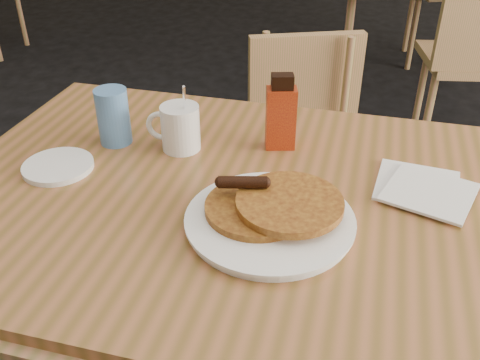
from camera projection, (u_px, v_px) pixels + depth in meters
name	position (u px, v px, depth m)	size (l,w,h in m)	color
main_table	(256.00, 211.00, 1.09)	(1.39, 0.98, 0.75)	#9E5F38
chair_main_far	(299.00, 142.00, 1.79)	(0.48, 0.49, 0.83)	#B77A56
pancake_plate	(271.00, 215.00, 0.98)	(0.31, 0.31, 0.07)	white
coffee_mug	(179.00, 127.00, 1.20)	(0.13, 0.09, 0.16)	white
syrup_bottle	(281.00, 115.00, 1.19)	(0.07, 0.06, 0.18)	maroon
napkin_stack	(423.00, 189.00, 1.08)	(0.22, 0.23, 0.01)	white
blue_tumbler	(113.00, 116.00, 1.22)	(0.07, 0.07, 0.13)	#5183BD
side_saucer	(58.00, 166.00, 1.15)	(0.15, 0.15, 0.01)	white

